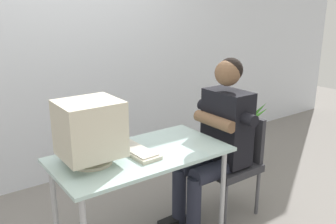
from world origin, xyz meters
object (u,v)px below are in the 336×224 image
object	(u,v)px
potted_plant	(240,143)
desk_mug	(116,139)
office_chair	(232,158)
crt_monitor	(90,129)
desk	(141,162)
keyboard	(135,150)
person_seated	(218,136)

from	to	relation	value
potted_plant	desk_mug	bearing A→B (deg)	-172.30
office_chair	crt_monitor	bearing A→B (deg)	176.30
office_chair	desk_mug	bearing A→B (deg)	163.57
crt_monitor	office_chair	xyz separation A→B (m)	(1.19, -0.08, -0.47)
potted_plant	desk_mug	world-z (taller)	potted_plant
potted_plant	desk	bearing A→B (deg)	-163.30
desk	office_chair	xyz separation A→B (m)	(0.85, -0.04, -0.18)
potted_plant	keyboard	bearing A→B (deg)	-164.97
desk	person_seated	world-z (taller)	person_seated
desk	keyboard	world-z (taller)	keyboard
office_chair	potted_plant	xyz separation A→B (m)	(0.62, 0.48, -0.16)
crt_monitor	potted_plant	xyz separation A→B (m)	(1.81, 0.40, -0.63)
desk	office_chair	bearing A→B (deg)	-2.56
desk	desk_mug	size ratio (longest dim) A/B	12.67
desk_mug	desk	bearing A→B (deg)	-73.59
person_seated	desk_mug	xyz separation A→B (m)	(-0.74, 0.27, 0.06)
potted_plant	desk_mug	xyz separation A→B (m)	(-1.54, -0.21, 0.45)
keyboard	desk_mug	distance (m)	0.20
crt_monitor	office_chair	world-z (taller)	crt_monitor
desk	person_seated	size ratio (longest dim) A/B	0.92
crt_monitor	office_chair	bearing A→B (deg)	-3.70
office_chair	person_seated	size ratio (longest dim) A/B	0.63
desk	potted_plant	bearing A→B (deg)	16.70
crt_monitor	keyboard	size ratio (longest dim) A/B	0.92
desk	office_chair	world-z (taller)	office_chair
crt_monitor	keyboard	distance (m)	0.37
office_chair	person_seated	xyz separation A→B (m)	(-0.18, 0.00, 0.23)
person_seated	potted_plant	xyz separation A→B (m)	(0.80, 0.48, -0.39)
desk	crt_monitor	size ratio (longest dim) A/B	2.93
desk_mug	keyboard	bearing A→B (deg)	-77.86
crt_monitor	potted_plant	distance (m)	1.96
keyboard	office_chair	xyz separation A→B (m)	(0.88, -0.08, -0.26)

